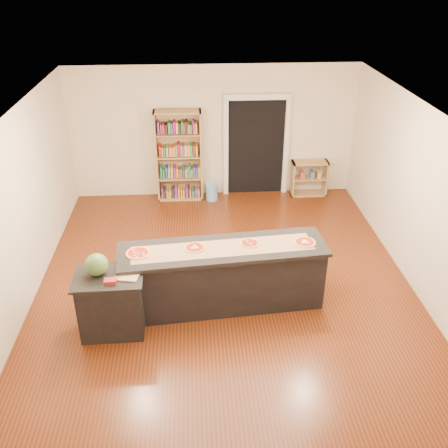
{
  "coord_description": "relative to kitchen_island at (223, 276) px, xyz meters",
  "views": [
    {
      "loc": [
        -0.45,
        -6.63,
        4.76
      ],
      "look_at": [
        0.0,
        0.2,
        1.0
      ],
      "focal_mm": 40.0,
      "sensor_mm": 36.0,
      "label": 1
    }
  ],
  "objects": [
    {
      "name": "waste_bin",
      "position": [
        -0.01,
        3.65,
        -0.32
      ],
      "size": [
        0.25,
        0.25,
        0.36
      ],
      "primitive_type": "cylinder",
      "color": "#65AAE1",
      "rests_on": "ground"
    },
    {
      "name": "pizza_c",
      "position": [
        0.4,
        0.09,
        0.51
      ],
      "size": [
        0.3,
        0.3,
        0.02
      ],
      "color": "tan",
      "rests_on": "kitchen_island"
    },
    {
      "name": "room",
      "position": [
        0.06,
        0.51,
        0.9
      ],
      "size": [
        6.0,
        7.0,
        2.8
      ],
      "color": "beige",
      "rests_on": "ground"
    },
    {
      "name": "kitchen_island",
      "position": [
        0.0,
        0.0,
        0.0
      ],
      "size": [
        3.02,
        0.82,
        1.0
      ],
      "rotation": [
        0.0,
        0.0,
        0.09
      ],
      "color": "black",
      "rests_on": "ground"
    },
    {
      "name": "package_teal",
      "position": [
        -1.25,
        -0.42,
        0.45
      ],
      "size": [
        0.15,
        0.15,
        0.06
      ],
      "primitive_type": "cylinder",
      "color": "#195966",
      "rests_on": "side_counter"
    },
    {
      "name": "low_shelf",
      "position": [
        2.13,
        3.79,
        -0.11
      ],
      "size": [
        0.77,
        0.33,
        0.77
      ],
      "primitive_type": "cube",
      "color": "tan",
      "rests_on": "ground"
    },
    {
      "name": "cutting_board",
      "position": [
        -1.32,
        -0.55,
        0.43
      ],
      "size": [
        0.35,
        0.27,
        0.02
      ],
      "primitive_type": "cube",
      "rotation": [
        0.0,
        0.0,
        -0.21
      ],
      "color": "tan",
      "rests_on": "side_counter"
    },
    {
      "name": "kraft_paper",
      "position": [
        0.0,
        -0.01,
        0.5
      ],
      "size": [
        2.66,
        0.71,
        0.0
      ],
      "primitive_type": "cube",
      "rotation": [
        0.0,
        0.0,
        0.09
      ],
      "color": "#8D6749",
      "rests_on": "kitchen_island"
    },
    {
      "name": "pizza_d",
      "position": [
        1.21,
        0.06,
        0.51
      ],
      "size": [
        0.34,
        0.34,
        0.02
      ],
      "color": "tan",
      "rests_on": "kitchen_island"
    },
    {
      "name": "pizza_a",
      "position": [
        -1.2,
        -0.09,
        0.51
      ],
      "size": [
        0.35,
        0.35,
        0.02
      ],
      "color": "tan",
      "rests_on": "kitchen_island"
    },
    {
      "name": "bookshelf",
      "position": [
        -0.68,
        3.78,
        0.47
      ],
      "size": [
        0.97,
        0.35,
        1.94
      ],
      "primitive_type": "cube",
      "color": "tan",
      "rests_on": "ground"
    },
    {
      "name": "pizza_b",
      "position": [
        -0.41,
        0.01,
        0.51
      ],
      "size": [
        0.3,
        0.3,
        0.02
      ],
      "color": "tan",
      "rests_on": "kitchen_island"
    },
    {
      "name": "side_counter",
      "position": [
        -1.58,
        -0.5,
        -0.04
      ],
      "size": [
        0.94,
        0.68,
        0.92
      ],
      "rotation": [
        0.0,
        0.0,
        0.02
      ],
      "color": "black",
      "rests_on": "ground"
    },
    {
      "name": "package_red",
      "position": [
        -1.52,
        -0.67,
        0.45
      ],
      "size": [
        0.16,
        0.12,
        0.06
      ],
      "primitive_type": "cube",
      "rotation": [
        0.0,
        0.0,
        0.03
      ],
      "color": "maroon",
      "rests_on": "side_counter"
    },
    {
      "name": "watermelon",
      "position": [
        -1.72,
        -0.45,
        0.58
      ],
      "size": [
        0.31,
        0.31,
        0.31
      ],
      "primitive_type": "sphere",
      "color": "#144214",
      "rests_on": "side_counter"
    },
    {
      "name": "doorway",
      "position": [
        0.96,
        3.97,
        0.7
      ],
      "size": [
        1.4,
        0.09,
        2.21
      ],
      "color": "black",
      "rests_on": "room"
    }
  ]
}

